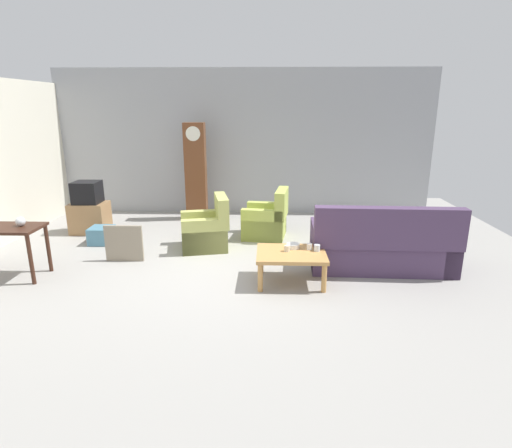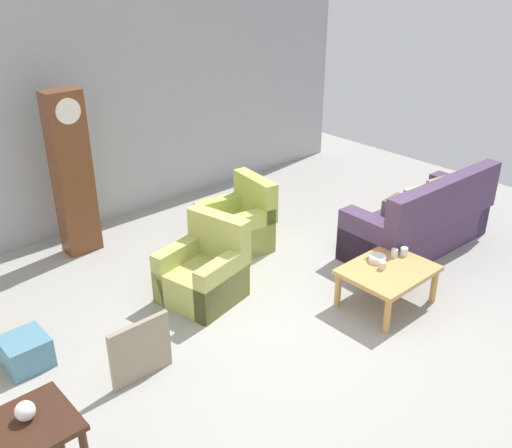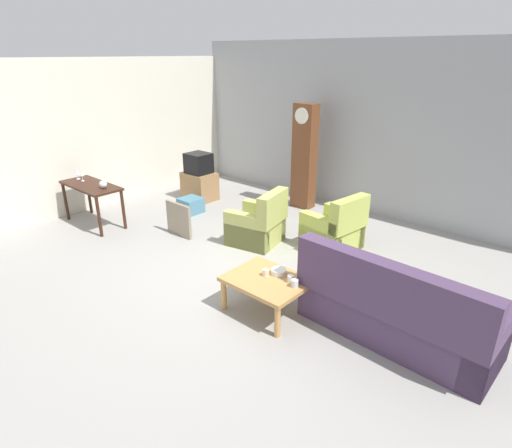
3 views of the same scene
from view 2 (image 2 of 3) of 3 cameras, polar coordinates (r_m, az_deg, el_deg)
The scene contains 14 objects.
ground_plane at distance 6.15m, azimuth 4.45°, elevation -9.22°, with size 10.40×10.40×0.00m, color #999691.
garage_door_wall at distance 8.16m, azimuth -14.00°, elevation 11.47°, with size 8.40×0.16×3.20m, color #9EA0A5.
couch_floral at distance 7.60m, azimuth 16.17°, elevation 0.12°, with size 2.13×0.95×1.04m.
armchair_olive_near at distance 6.31m, azimuth -5.19°, elevation -4.94°, with size 0.93×0.91×0.92m.
armchair_olive_far at distance 7.34m, azimuth -1.82°, elevation -0.17°, with size 0.89×0.86×0.92m.
coffee_table_wood at distance 6.30m, azimuth 13.05°, elevation -4.83°, with size 0.96×0.76×0.44m.
grandfather_clock at distance 7.33m, azimuth -17.91°, elevation 4.76°, with size 0.44×0.30×2.07m.
framed_picture_leaning at distance 5.30m, azimuth -11.46°, elevation -12.30°, with size 0.60×0.05×0.59m, color gray.
storage_box_blue at distance 5.83m, azimuth -22.03°, elevation -11.74°, with size 0.39×0.41×0.30m, color teal.
glass_dome_cloche at distance 4.15m, azimuth -22.09°, elevation -16.93°, with size 0.13×0.13×0.13m, color silver.
cup_white_porcelain at distance 6.49m, azimuth 13.67°, elevation -2.82°, with size 0.08×0.08×0.09m, color white.
cup_blue_rimmed at distance 6.54m, azimuth 14.59°, elevation -2.68°, with size 0.08×0.08×0.09m, color silver.
cup_cream_tall at distance 6.22m, azimuth 12.54°, elevation -4.05°, with size 0.08×0.08×0.08m, color beige.
bowl_white_stacked at distance 6.36m, azimuth 12.03°, elevation -3.39°, with size 0.19×0.19×0.07m, color white.
Camera 2 is at (-3.70, -3.42, 3.52)m, focal length 40.00 mm.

